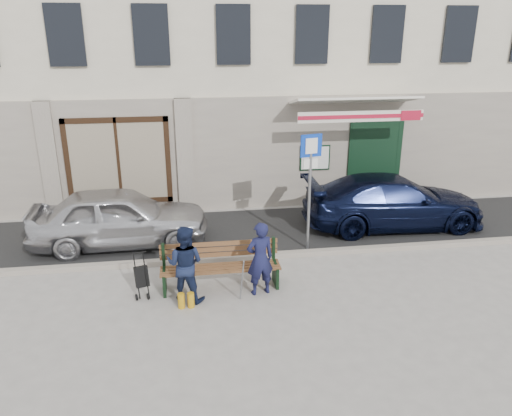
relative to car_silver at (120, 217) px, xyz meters
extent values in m
plane|color=#9E9991|center=(3.02, -2.78, -0.71)|extent=(80.00, 80.00, 0.00)
cube|color=#282828|center=(3.02, 0.32, -0.71)|extent=(60.00, 3.20, 0.01)
cube|color=#9E9384|center=(3.02, -1.28, -0.65)|extent=(60.00, 0.18, 0.12)
cube|color=beige|center=(3.02, 5.72, 4.29)|extent=(20.00, 7.00, 10.00)
cube|color=#9E9384|center=(3.02, 2.18, 0.89)|extent=(20.00, 0.12, 3.20)
cube|color=maroon|center=(-0.18, 2.24, 0.84)|extent=(2.50, 0.12, 2.00)
cube|color=black|center=(7.12, 2.10, 0.59)|extent=(1.60, 0.10, 2.60)
cube|color=black|center=(7.12, 2.57, 0.49)|extent=(1.25, 0.90, 2.40)
cube|color=white|center=(5.32, 2.07, 0.74)|extent=(0.80, 0.03, 0.65)
cube|color=white|center=(6.22, 1.84, 2.37)|extent=(3.40, 1.72, 0.42)
cube|color=white|center=(6.22, 0.99, 2.09)|extent=(3.40, 0.05, 0.28)
cube|color=#B2152E|center=(6.22, 0.96, 2.09)|extent=(3.40, 0.02, 0.10)
imported|color=silver|center=(0.00, 0.00, 0.00)|extent=(4.21, 1.76, 1.42)
imported|color=black|center=(6.98, 0.20, -0.03)|extent=(4.76, 2.02, 1.37)
cylinder|color=gray|center=(4.41, -0.90, 0.62)|extent=(0.07, 0.07, 2.66)
cube|color=#0C37B5|center=(4.41, -0.90, 1.80)|extent=(0.51, 0.13, 0.51)
cube|color=white|center=(4.41, -0.93, 1.80)|extent=(0.28, 0.08, 0.35)
cube|color=white|center=(4.41, -0.90, 1.39)|extent=(0.35, 0.10, 0.23)
cube|color=brown|center=(2.21, -2.52, -0.26)|extent=(2.40, 0.50, 0.04)
cube|color=brown|center=(2.21, -2.24, 0.03)|extent=(2.40, 0.10, 0.36)
cube|color=black|center=(1.09, -2.52, -0.49)|extent=(0.06, 0.50, 0.45)
cube|color=black|center=(3.33, -2.52, -0.49)|extent=(0.06, 0.50, 0.45)
cube|color=white|center=(2.96, -2.62, -0.23)|extent=(0.34, 0.25, 0.11)
cylinder|color=gray|center=(2.56, -3.19, -0.21)|extent=(0.07, 0.34, 0.96)
cylinder|color=#BF8A13|center=(1.41, -3.17, -0.56)|extent=(0.13, 0.13, 0.30)
cylinder|color=#BF8A13|center=(1.59, -3.17, -0.56)|extent=(0.13, 0.13, 0.30)
imported|color=#15183B|center=(2.96, -2.84, 0.04)|extent=(0.62, 0.47, 1.51)
imported|color=#151E3B|center=(1.51, -2.87, 0.05)|extent=(0.90, 0.80, 1.52)
cylinder|color=black|center=(0.55, -2.77, -0.65)|extent=(0.07, 0.13, 0.13)
cylinder|color=black|center=(0.77, -2.77, -0.65)|extent=(0.07, 0.13, 0.13)
cube|color=black|center=(0.66, -2.58, -0.30)|extent=(0.31, 0.30, 0.43)
cylinder|color=black|center=(0.66, -2.48, 0.16)|extent=(0.23, 0.10, 0.02)
camera|label=1|loc=(1.61, -11.50, 4.28)|focal=35.00mm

